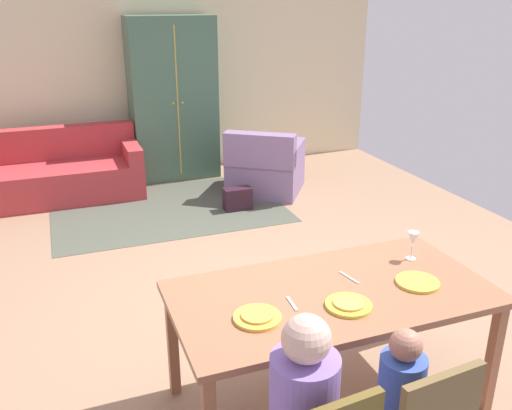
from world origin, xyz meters
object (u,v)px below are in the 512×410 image
plate_near_man (257,317)px  plate_near_woman (417,282)px  wine_glass (413,240)px  dining_table (332,302)px  plate_near_child (348,305)px  armoire (173,99)px  handbag (238,199)px  armchair (265,168)px  couch (57,174)px

plate_near_man → plate_near_woman: bearing=1.1°
wine_glass → dining_table: bearing=-164.6°
plate_near_man → wine_glass: 1.20m
plate_near_child → armoire: armoire is taller
plate_near_child → handbag: 3.51m
armoire → wine_glass: bearing=-83.8°
plate_near_child → plate_near_woman: size_ratio=1.00×
dining_table → wine_glass: wine_glass is taller
armchair → handbag: size_ratio=3.72×
armchair → dining_table: bearing=-105.9°
armchair → armoire: (-0.89, 1.07, 0.73)m
couch → plate_near_child: bearing=-73.0°
armoire → plate_near_man: bearing=-97.7°
couch → armchair: bearing=-16.0°
plate_near_woman → armchair: bearing=81.7°
plate_near_man → armchair: 4.13m
wine_glass → armoire: bearing=96.2°
plate_near_child → wine_glass: size_ratio=1.34×
dining_table → armchair: (1.05, 3.69, -0.37)m
plate_near_woman → couch: 4.89m
plate_near_man → couch: (-0.90, 4.51, -0.47)m
plate_near_man → armoire: bearing=82.3°
dining_table → plate_near_child: bearing=-90.0°
armchair → handbag: bearing=-138.7°
dining_table → plate_near_man: 0.52m
dining_table → armchair: 3.85m
plate_near_man → plate_near_woman: 1.00m
couch → armchair: size_ratio=1.67×
plate_near_woman → armoire: armoire is taller
dining_table → plate_near_man: (-0.50, -0.12, 0.08)m
dining_table → plate_near_child: size_ratio=7.25×
dining_table → plate_near_child: 0.20m
couch → armoire: bearing=13.3°
dining_table → armoire: size_ratio=0.86×
couch → armoire: 1.77m
plate_near_woman → armoire: (-0.34, 4.86, 0.28)m
wine_glass → armoire: size_ratio=0.09×
plate_near_man → plate_near_child: bearing=-6.9°
plate_near_man → armoire: size_ratio=0.12×
plate_near_man → plate_near_child: 0.50m
armchair → plate_near_man: bearing=-112.1°
armoire → handbag: armoire is taller
dining_table → plate_near_man: plate_near_man is taller
plate_near_child → handbag: (0.53, 3.41, -0.64)m
dining_table → armchair: armchair is taller
plate_near_child → wine_glass: bearing=28.9°
wine_glass → plate_near_man: bearing=-165.4°
plate_near_woman → couch: bearing=112.9°
handbag → couch: bearing=149.0°
dining_table → couch: bearing=107.7°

